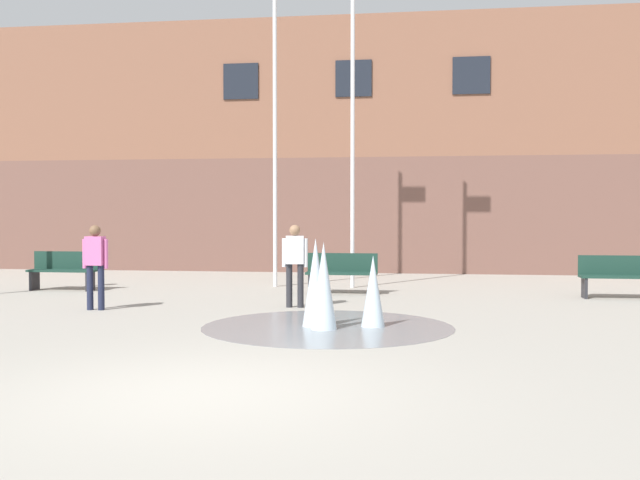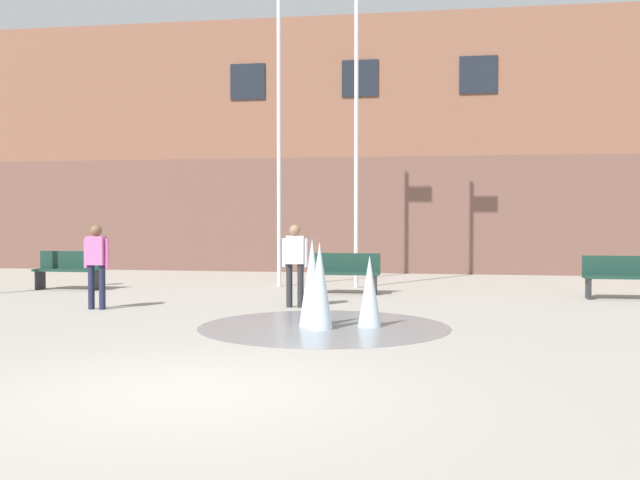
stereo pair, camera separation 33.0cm
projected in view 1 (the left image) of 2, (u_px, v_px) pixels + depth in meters
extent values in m
plane|color=#9E998E|center=(202.00, 392.00, 7.54)|extent=(100.00, 100.00, 0.00)
cube|color=brown|center=(362.00, 215.00, 25.74)|extent=(36.00, 6.00, 3.53)
cube|color=brown|center=(362.00, 101.00, 25.60)|extent=(36.00, 6.00, 4.31)
cube|color=#1E232D|center=(241.00, 81.00, 23.10)|extent=(1.10, 0.06, 1.10)
cube|color=#1E232D|center=(354.00, 78.00, 22.61)|extent=(1.10, 0.06, 1.10)
cube|color=#1E232D|center=(471.00, 75.00, 22.11)|extent=(1.10, 0.06, 1.10)
cylinder|color=gray|center=(328.00, 327.00, 11.91)|extent=(4.02, 4.02, 0.01)
cone|color=silver|center=(373.00, 291.00, 11.89)|extent=(0.38, 0.38, 1.14)
cone|color=silver|center=(316.00, 282.00, 11.93)|extent=(0.43, 0.43, 1.41)
cone|color=silver|center=(324.00, 286.00, 11.62)|extent=(0.42, 0.42, 1.36)
cube|color=#28282D|center=(34.00, 281.00, 17.70)|extent=(0.06, 0.40, 0.44)
cube|color=#28282D|center=(90.00, 281.00, 17.50)|extent=(0.06, 0.40, 0.44)
cube|color=#19382D|center=(62.00, 271.00, 17.60)|extent=(1.60, 0.44, 0.05)
cube|color=#19382D|center=(66.00, 260.00, 17.78)|extent=(1.60, 0.04, 0.42)
cube|color=#28282D|center=(311.00, 284.00, 16.90)|extent=(0.06, 0.40, 0.44)
cube|color=#28282D|center=(373.00, 285.00, 16.70)|extent=(0.06, 0.40, 0.44)
cube|color=#19382D|center=(341.00, 273.00, 16.79)|extent=(1.60, 0.44, 0.05)
cube|color=#19382D|center=(342.00, 262.00, 16.98)|extent=(1.60, 0.04, 0.42)
cube|color=#28282D|center=(584.00, 288.00, 15.97)|extent=(0.06, 0.40, 0.44)
cube|color=#19382D|center=(619.00, 277.00, 15.86)|extent=(1.60, 0.44, 0.05)
cube|color=#19382D|center=(617.00, 265.00, 16.05)|extent=(1.60, 0.04, 0.42)
cylinder|color=#1E233D|center=(90.00, 288.00, 14.00)|extent=(0.12, 0.12, 0.84)
cylinder|color=#1E233D|center=(101.00, 288.00, 13.97)|extent=(0.12, 0.12, 0.84)
cube|color=pink|center=(95.00, 251.00, 13.96)|extent=(0.35, 0.21, 0.54)
sphere|color=brown|center=(95.00, 231.00, 13.95)|extent=(0.21, 0.21, 0.21)
cylinder|color=pink|center=(85.00, 254.00, 13.99)|extent=(0.08, 0.08, 0.55)
cylinder|color=pink|center=(106.00, 254.00, 13.93)|extent=(0.08, 0.08, 0.55)
cylinder|color=#28282D|center=(289.00, 286.00, 14.39)|extent=(0.12, 0.12, 0.84)
cylinder|color=#28282D|center=(301.00, 286.00, 14.35)|extent=(0.12, 0.12, 0.84)
cube|color=white|center=(295.00, 250.00, 14.35)|extent=(0.37, 0.25, 0.54)
sphere|color=#997051|center=(295.00, 230.00, 14.33)|extent=(0.21, 0.21, 0.21)
cylinder|color=white|center=(284.00, 253.00, 14.38)|extent=(0.08, 0.08, 0.55)
cylinder|color=white|center=(306.00, 253.00, 14.32)|extent=(0.08, 0.08, 0.55)
cylinder|color=silver|center=(275.00, 110.00, 18.38)|extent=(0.10, 0.10, 8.72)
cylinder|color=silver|center=(353.00, 115.00, 18.11)|extent=(0.10, 0.10, 8.42)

